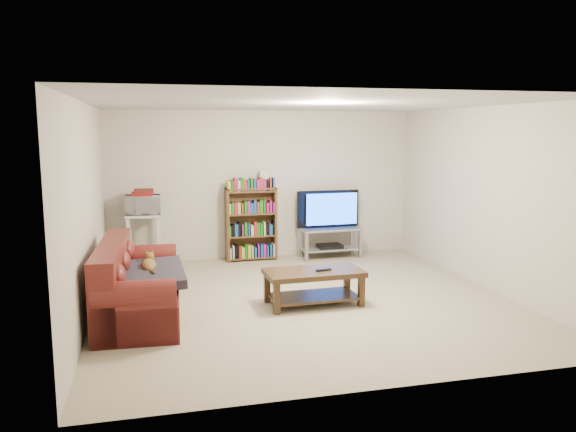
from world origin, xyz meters
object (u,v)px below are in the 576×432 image
object	(u,v)px
tv_stand	(330,237)
bookshelf	(251,223)
sofa	(133,290)
coffee_table	(314,281)

from	to	relation	value
tv_stand	bookshelf	xyz separation A→B (m)	(-1.29, 0.13, 0.27)
sofa	tv_stand	xyz separation A→B (m)	(3.08, 2.29, 0.03)
sofa	tv_stand	distance (m)	3.84
bookshelf	sofa	bearing A→B (deg)	-127.54
tv_stand	bookshelf	distance (m)	1.33
tv_stand	bookshelf	world-z (taller)	bookshelf
sofa	bookshelf	bearing A→B (deg)	56.23
sofa	bookshelf	size ratio (longest dim) A/B	1.71
coffee_table	tv_stand	distance (m)	2.57
coffee_table	sofa	bearing A→B (deg)	175.83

